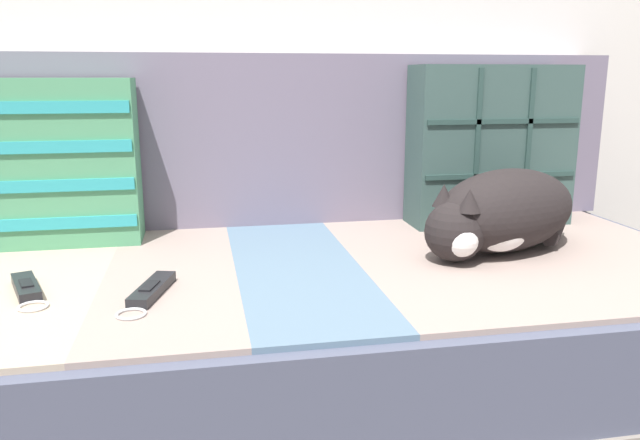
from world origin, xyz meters
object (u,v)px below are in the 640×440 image
(couch, at_px, (295,341))
(sleeping_cat, at_px, (500,214))
(throw_pillow_striped, at_px, (31,163))
(throw_pillow_quilted, at_px, (490,146))
(game_remote_far, at_px, (151,291))
(game_remote_near, at_px, (27,288))

(couch, xyz_separation_m, sleeping_cat, (0.44, -0.02, 0.27))
(couch, distance_m, throw_pillow_striped, 0.70)
(throw_pillow_quilted, distance_m, throw_pillow_striped, 1.09)
(throw_pillow_quilted, height_order, game_remote_far, throw_pillow_quilted)
(sleeping_cat, bearing_deg, throw_pillow_striped, 165.19)
(throw_pillow_striped, distance_m, sleeping_cat, 1.03)
(game_remote_far, bearing_deg, couch, 31.27)
(couch, xyz_separation_m, throw_pillow_striped, (-0.55, 0.24, 0.37))
(throw_pillow_quilted, bearing_deg, game_remote_near, -161.22)
(throw_pillow_quilted, distance_m, game_remote_near, 1.11)
(couch, height_order, game_remote_far, game_remote_far)
(couch, bearing_deg, game_remote_near, -167.08)
(sleeping_cat, bearing_deg, game_remote_far, -168.75)
(throw_pillow_striped, bearing_deg, game_remote_far, -56.12)
(throw_pillow_quilted, relative_size, sleeping_cat, 0.95)
(game_remote_far, bearing_deg, game_remote_near, 165.52)
(couch, height_order, game_remote_near, game_remote_near)
(couch, distance_m, sleeping_cat, 0.52)
(throw_pillow_striped, relative_size, sleeping_cat, 1.06)
(couch, xyz_separation_m, game_remote_far, (-0.28, -0.17, 0.19))
(couch, bearing_deg, throw_pillow_striped, 156.58)
(game_remote_near, bearing_deg, throw_pillow_striped, 99.43)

